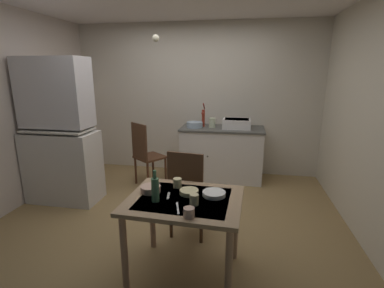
{
  "coord_description": "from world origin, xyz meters",
  "views": [
    {
      "loc": [
        0.82,
        -3.16,
        1.77
      ],
      "look_at": [
        0.24,
        -0.01,
        0.94
      ],
      "focal_mm": 26.55,
      "sensor_mm": 36.0,
      "label": 1
    }
  ],
  "objects_px": {
    "teacup_mint": "(189,213)",
    "chair_by_counter": "(146,153)",
    "serving_bowl_wide": "(189,192)",
    "mixing_bowl_counter": "(195,125)",
    "chair_far_side": "(189,192)",
    "dining_table": "(184,210)",
    "sink_basin": "(237,123)",
    "hand_pump": "(203,116)",
    "glass_bottle": "(155,189)",
    "hutch_cabinet": "(60,137)"
  },
  "relations": [
    {
      "from": "teacup_mint",
      "to": "chair_by_counter",
      "type": "bearing_deg",
      "value": 116.83
    },
    {
      "from": "serving_bowl_wide",
      "to": "teacup_mint",
      "type": "height_order",
      "value": "teacup_mint"
    },
    {
      "from": "serving_bowl_wide",
      "to": "mixing_bowl_counter",
      "type": "bearing_deg",
      "value": 98.64
    },
    {
      "from": "chair_by_counter",
      "to": "teacup_mint",
      "type": "height_order",
      "value": "chair_by_counter"
    },
    {
      "from": "chair_far_side",
      "to": "serving_bowl_wide",
      "type": "distance_m",
      "value": 0.57
    },
    {
      "from": "dining_table",
      "to": "teacup_mint",
      "type": "relative_size",
      "value": 11.91
    },
    {
      "from": "chair_by_counter",
      "to": "mixing_bowl_counter",
      "type": "bearing_deg",
      "value": 34.88
    },
    {
      "from": "sink_basin",
      "to": "mixing_bowl_counter",
      "type": "distance_m",
      "value": 0.68
    },
    {
      "from": "hand_pump",
      "to": "glass_bottle",
      "type": "bearing_deg",
      "value": -90.65
    },
    {
      "from": "teacup_mint",
      "to": "hutch_cabinet",
      "type": "bearing_deg",
      "value": 144.1
    },
    {
      "from": "dining_table",
      "to": "chair_by_counter",
      "type": "xyz_separation_m",
      "value": [
        -1.01,
        1.88,
        -0.1
      ]
    },
    {
      "from": "mixing_bowl_counter",
      "to": "serving_bowl_wide",
      "type": "xyz_separation_m",
      "value": [
        0.34,
        -2.26,
        -0.16
      ]
    },
    {
      "from": "chair_far_side",
      "to": "teacup_mint",
      "type": "bearing_deg",
      "value": -78.8
    },
    {
      "from": "sink_basin",
      "to": "chair_far_side",
      "type": "bearing_deg",
      "value": -103.63
    },
    {
      "from": "teacup_mint",
      "to": "glass_bottle",
      "type": "bearing_deg",
      "value": 147.13
    },
    {
      "from": "chair_far_side",
      "to": "dining_table",
      "type": "bearing_deg",
      "value": -82.43
    },
    {
      "from": "dining_table",
      "to": "chair_far_side",
      "type": "bearing_deg",
      "value": 97.57
    },
    {
      "from": "dining_table",
      "to": "glass_bottle",
      "type": "bearing_deg",
      "value": -156.64
    },
    {
      "from": "hutch_cabinet",
      "to": "chair_by_counter",
      "type": "height_order",
      "value": "hutch_cabinet"
    },
    {
      "from": "sink_basin",
      "to": "glass_bottle",
      "type": "height_order",
      "value": "sink_basin"
    },
    {
      "from": "dining_table",
      "to": "serving_bowl_wide",
      "type": "distance_m",
      "value": 0.16
    },
    {
      "from": "chair_far_side",
      "to": "chair_by_counter",
      "type": "relative_size",
      "value": 0.98
    },
    {
      "from": "chair_far_side",
      "to": "glass_bottle",
      "type": "relative_size",
      "value": 3.66
    },
    {
      "from": "sink_basin",
      "to": "chair_by_counter",
      "type": "height_order",
      "value": "sink_basin"
    },
    {
      "from": "dining_table",
      "to": "teacup_mint",
      "type": "bearing_deg",
      "value": -71.84
    },
    {
      "from": "hutch_cabinet",
      "to": "mixing_bowl_counter",
      "type": "relative_size",
      "value": 7.41
    },
    {
      "from": "hutch_cabinet",
      "to": "hand_pump",
      "type": "distance_m",
      "value": 2.17
    },
    {
      "from": "dining_table",
      "to": "chair_by_counter",
      "type": "height_order",
      "value": "chair_by_counter"
    },
    {
      "from": "chair_by_counter",
      "to": "dining_table",
      "type": "bearing_deg",
      "value": -61.89
    },
    {
      "from": "chair_far_side",
      "to": "serving_bowl_wide",
      "type": "bearing_deg",
      "value": -78.55
    },
    {
      "from": "dining_table",
      "to": "teacup_mint",
      "type": "distance_m",
      "value": 0.35
    },
    {
      "from": "mixing_bowl_counter",
      "to": "chair_far_side",
      "type": "bearing_deg",
      "value": -82.19
    },
    {
      "from": "sink_basin",
      "to": "hand_pump",
      "type": "relative_size",
      "value": 1.13
    },
    {
      "from": "hutch_cabinet",
      "to": "glass_bottle",
      "type": "xyz_separation_m",
      "value": [
        1.73,
        -1.28,
        -0.07
      ]
    },
    {
      "from": "mixing_bowl_counter",
      "to": "glass_bottle",
      "type": "distance_m",
      "value": 2.46
    },
    {
      "from": "teacup_mint",
      "to": "dining_table",
      "type": "bearing_deg",
      "value": 108.16
    },
    {
      "from": "hutch_cabinet",
      "to": "chair_by_counter",
      "type": "bearing_deg",
      "value": 36.53
    },
    {
      "from": "sink_basin",
      "to": "hand_pump",
      "type": "distance_m",
      "value": 0.56
    },
    {
      "from": "mixing_bowl_counter",
      "to": "dining_table",
      "type": "bearing_deg",
      "value": -82.25
    },
    {
      "from": "sink_basin",
      "to": "mixing_bowl_counter",
      "type": "bearing_deg",
      "value": -175.79
    },
    {
      "from": "hutch_cabinet",
      "to": "dining_table",
      "type": "distance_m",
      "value": 2.3
    },
    {
      "from": "sink_basin",
      "to": "mixing_bowl_counter",
      "type": "height_order",
      "value": "sink_basin"
    },
    {
      "from": "hutch_cabinet",
      "to": "glass_bottle",
      "type": "height_order",
      "value": "hutch_cabinet"
    },
    {
      "from": "dining_table",
      "to": "hutch_cabinet",
      "type": "bearing_deg",
      "value": 148.79
    },
    {
      "from": "hutch_cabinet",
      "to": "chair_far_side",
      "type": "distance_m",
      "value": 2.0
    },
    {
      "from": "glass_bottle",
      "to": "hand_pump",
      "type": "bearing_deg",
      "value": 89.35
    },
    {
      "from": "hand_pump",
      "to": "chair_by_counter",
      "type": "height_order",
      "value": "hand_pump"
    },
    {
      "from": "hand_pump",
      "to": "mixing_bowl_counter",
      "type": "height_order",
      "value": "hand_pump"
    },
    {
      "from": "chair_by_counter",
      "to": "hand_pump",
      "type": "bearing_deg",
      "value": 35.11
    },
    {
      "from": "hutch_cabinet",
      "to": "teacup_mint",
      "type": "bearing_deg",
      "value": -35.9
    }
  ]
}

